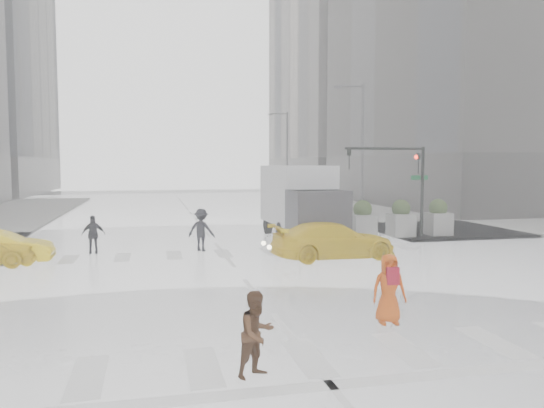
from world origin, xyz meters
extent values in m
plane|color=black|center=(0.00, 0.00, 0.00)|extent=(120.00, 120.00, 0.00)
cube|color=slate|center=(19.50, 17.50, 0.07)|extent=(35.00, 35.00, 0.15)
cube|color=#292624|center=(29.00, 27.00, 2.20)|extent=(26.05, 26.05, 4.40)
cube|color=#AA9F94|center=(29.00, 56.00, 18.00)|extent=(26.00, 26.00, 36.00)
cube|color=#292624|center=(29.00, 56.00, 2.20)|extent=(26.05, 26.05, 4.40)
cylinder|color=black|center=(10.00, 8.00, 2.25)|extent=(0.16, 0.16, 4.50)
cylinder|color=black|center=(8.00, 8.00, 4.40)|extent=(4.00, 0.12, 0.12)
imported|color=black|center=(9.75, 8.00, 3.70)|extent=(0.16, 0.20, 1.00)
imported|color=black|center=(6.20, 8.00, 3.90)|extent=(0.16, 0.20, 1.00)
sphere|color=#FF190C|center=(9.65, 8.00, 4.00)|extent=(0.20, 0.20, 0.20)
cube|color=#0D5B2A|center=(10.00, 8.30, 3.00)|extent=(0.90, 0.03, 0.22)
cylinder|color=#59595B|center=(11.00, 18.00, 4.50)|extent=(0.20, 0.20, 9.00)
cylinder|color=#59595B|center=(10.10, 18.00, 8.80)|extent=(1.80, 0.12, 0.12)
cube|color=#59595B|center=(9.20, 18.00, 8.70)|extent=(0.50, 0.22, 0.15)
cylinder|color=#59595B|center=(11.00, 38.00, 4.50)|extent=(0.20, 0.20, 9.00)
cylinder|color=#59595B|center=(10.10, 38.00, 8.80)|extent=(1.80, 0.12, 0.12)
cube|color=#59595B|center=(9.20, 38.00, 8.70)|extent=(0.50, 0.22, 0.15)
cube|color=slate|center=(7.00, 8.20, 0.70)|extent=(1.10, 1.10, 1.10)
sphere|color=black|center=(7.00, 8.20, 1.50)|extent=(0.90, 0.90, 0.90)
cube|color=slate|center=(9.00, 8.20, 0.70)|extent=(1.10, 1.10, 1.10)
sphere|color=black|center=(9.00, 8.20, 1.50)|extent=(0.90, 0.90, 0.90)
cube|color=slate|center=(11.00, 8.20, 0.70)|extent=(1.10, 1.10, 1.10)
sphere|color=black|center=(11.00, 8.20, 1.50)|extent=(0.90, 0.90, 0.90)
imported|color=#442918|center=(-1.13, -6.64, 0.75)|extent=(0.92, 0.86, 1.51)
imported|color=#C5470D|center=(2.44, -4.31, 0.81)|extent=(0.86, 0.63, 1.62)
cube|color=maroon|center=(2.44, -4.49, 1.15)|extent=(0.30, 0.20, 0.40)
imported|color=black|center=(-5.19, 7.11, 0.79)|extent=(1.01, 0.72, 1.58)
imported|color=black|center=(-0.82, 6.86, 0.90)|extent=(1.32, 1.08, 1.80)
imported|color=yellow|center=(4.00, 3.87, 0.71)|extent=(4.42, 2.26, 1.41)
cube|color=silver|center=(4.19, 9.81, 2.16)|extent=(2.53, 4.85, 2.85)
cube|color=#313035|center=(4.19, 6.44, 1.32)|extent=(2.43, 1.90, 2.43)
cube|color=black|center=(4.19, 6.44, 2.06)|extent=(2.11, 0.95, 0.95)
cylinder|color=black|center=(3.08, 6.23, 0.47)|extent=(0.30, 0.95, 0.95)
cylinder|color=black|center=(5.29, 6.23, 0.47)|extent=(0.30, 0.95, 0.95)
cylinder|color=black|center=(3.08, 8.55, 0.47)|extent=(0.30, 0.95, 0.95)
cylinder|color=black|center=(5.29, 8.55, 0.47)|extent=(0.30, 0.95, 0.95)
cylinder|color=black|center=(3.08, 11.50, 0.47)|extent=(0.30, 0.95, 0.95)
cylinder|color=black|center=(5.29, 11.50, 0.47)|extent=(0.30, 0.95, 0.95)
camera|label=1|loc=(-2.88, -15.42, 3.69)|focal=35.00mm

